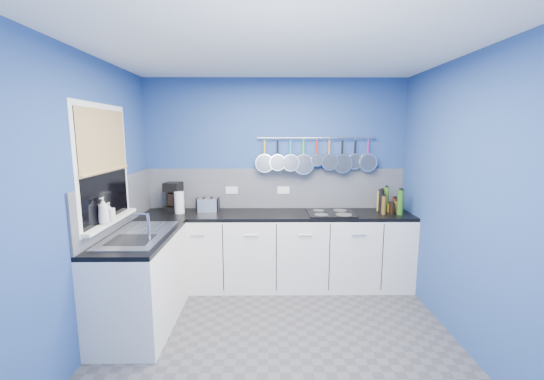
{
  "coord_description": "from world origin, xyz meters",
  "views": [
    {
      "loc": [
        -0.08,
        -2.89,
        1.84
      ],
      "look_at": [
        -0.05,
        0.75,
        1.25
      ],
      "focal_mm": 23.28,
      "sensor_mm": 36.0,
      "label": 1
    }
  ],
  "objects_px": {
    "toaster": "(208,205)",
    "hob": "(331,213)",
    "canister": "(213,206)",
    "soap_bottle_b": "(109,212)",
    "paper_towel": "(179,203)",
    "coffee_maker": "(173,197)",
    "soap_bottle_a": "(103,211)"
  },
  "relations": [
    {
      "from": "canister",
      "to": "hob",
      "type": "bearing_deg",
      "value": -6.31
    },
    {
      "from": "paper_towel",
      "to": "coffee_maker",
      "type": "bearing_deg",
      "value": 133.44
    },
    {
      "from": "coffee_maker",
      "to": "toaster",
      "type": "distance_m",
      "value": 0.43
    },
    {
      "from": "hob",
      "to": "soap_bottle_a",
      "type": "bearing_deg",
      "value": -154.57
    },
    {
      "from": "coffee_maker",
      "to": "toaster",
      "type": "relative_size",
      "value": 1.4
    },
    {
      "from": "soap_bottle_a",
      "to": "paper_towel",
      "type": "height_order",
      "value": "soap_bottle_a"
    },
    {
      "from": "soap_bottle_a",
      "to": "soap_bottle_b",
      "type": "bearing_deg",
      "value": 90.0
    },
    {
      "from": "soap_bottle_b",
      "to": "paper_towel",
      "type": "bearing_deg",
      "value": 68.05
    },
    {
      "from": "hob",
      "to": "soap_bottle_b",
      "type": "bearing_deg",
      "value": -156.86
    },
    {
      "from": "hob",
      "to": "paper_towel",
      "type": "bearing_deg",
      "value": 178.94
    },
    {
      "from": "paper_towel",
      "to": "canister",
      "type": "distance_m",
      "value": 0.41
    },
    {
      "from": "paper_towel",
      "to": "toaster",
      "type": "height_order",
      "value": "paper_towel"
    },
    {
      "from": "coffee_maker",
      "to": "toaster",
      "type": "height_order",
      "value": "coffee_maker"
    },
    {
      "from": "soap_bottle_b",
      "to": "paper_towel",
      "type": "distance_m",
      "value": 1.05
    },
    {
      "from": "soap_bottle_b",
      "to": "soap_bottle_a",
      "type": "bearing_deg",
      "value": -90.0
    },
    {
      "from": "paper_towel",
      "to": "hob",
      "type": "height_order",
      "value": "paper_towel"
    },
    {
      "from": "toaster",
      "to": "canister",
      "type": "xyz_separation_m",
      "value": [
        0.06,
        0.02,
        -0.02
      ]
    },
    {
      "from": "coffee_maker",
      "to": "canister",
      "type": "bearing_deg",
      "value": 12.87
    },
    {
      "from": "soap_bottle_b",
      "to": "coffee_maker",
      "type": "xyz_separation_m",
      "value": [
        0.29,
        1.07,
        -0.06
      ]
    },
    {
      "from": "paper_towel",
      "to": "toaster",
      "type": "bearing_deg",
      "value": 17.41
    },
    {
      "from": "toaster",
      "to": "hob",
      "type": "xyz_separation_m",
      "value": [
        1.47,
        -0.13,
        -0.07
      ]
    },
    {
      "from": "soap_bottle_b",
      "to": "toaster",
      "type": "height_order",
      "value": "soap_bottle_b"
    },
    {
      "from": "soap_bottle_b",
      "to": "canister",
      "type": "bearing_deg",
      "value": 54.69
    },
    {
      "from": "coffee_maker",
      "to": "canister",
      "type": "height_order",
      "value": "coffee_maker"
    },
    {
      "from": "canister",
      "to": "hob",
      "type": "distance_m",
      "value": 1.42
    },
    {
      "from": "coffee_maker",
      "to": "soap_bottle_a",
      "type": "bearing_deg",
      "value": -92.66
    },
    {
      "from": "toaster",
      "to": "hob",
      "type": "height_order",
      "value": "toaster"
    },
    {
      "from": "soap_bottle_a",
      "to": "hob",
      "type": "relative_size",
      "value": 0.44
    },
    {
      "from": "soap_bottle_a",
      "to": "soap_bottle_b",
      "type": "relative_size",
      "value": 1.39
    },
    {
      "from": "coffee_maker",
      "to": "canister",
      "type": "relative_size",
      "value": 2.97
    },
    {
      "from": "paper_towel",
      "to": "toaster",
      "type": "relative_size",
      "value": 1.01
    },
    {
      "from": "soap_bottle_b",
      "to": "canister",
      "type": "distance_m",
      "value": 1.34
    }
  ]
}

